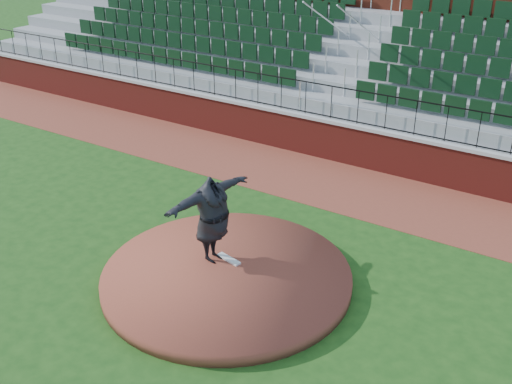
# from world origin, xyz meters

# --- Properties ---
(ground) EXTENTS (90.00, 90.00, 0.00)m
(ground) POSITION_xyz_m (0.00, 0.00, 0.00)
(ground) COLOR #1B4513
(ground) RESTS_ON ground
(warning_track) EXTENTS (34.00, 3.20, 0.01)m
(warning_track) POSITION_xyz_m (0.00, 5.40, 0.01)
(warning_track) COLOR brown
(warning_track) RESTS_ON ground
(field_wall) EXTENTS (34.00, 0.35, 1.20)m
(field_wall) POSITION_xyz_m (0.00, 7.00, 0.60)
(field_wall) COLOR maroon
(field_wall) RESTS_ON ground
(wall_cap) EXTENTS (34.00, 0.45, 0.10)m
(wall_cap) POSITION_xyz_m (0.00, 7.00, 1.25)
(wall_cap) COLOR #B7B7B7
(wall_cap) RESTS_ON field_wall
(wall_railing) EXTENTS (34.00, 0.05, 1.00)m
(wall_railing) POSITION_xyz_m (0.00, 7.00, 1.80)
(wall_railing) COLOR black
(wall_railing) RESTS_ON wall_cap
(seating_stands) EXTENTS (34.00, 5.10, 4.60)m
(seating_stands) POSITION_xyz_m (0.00, 9.72, 2.30)
(seating_stands) COLOR gray
(seating_stands) RESTS_ON ground
(concourse_wall) EXTENTS (34.00, 0.50, 5.50)m
(concourse_wall) POSITION_xyz_m (0.00, 12.52, 2.75)
(concourse_wall) COLOR maroon
(concourse_wall) RESTS_ON ground
(pitchers_mound) EXTENTS (5.29, 5.29, 0.25)m
(pitchers_mound) POSITION_xyz_m (0.40, -0.26, 0.12)
(pitchers_mound) COLOR brown
(pitchers_mound) RESTS_ON ground
(pitching_rubber) EXTENTS (0.64, 0.28, 0.04)m
(pitching_rubber) POSITION_xyz_m (0.17, 0.15, 0.27)
(pitching_rubber) COLOR white
(pitching_rubber) RESTS_ON pitchers_mound
(pitcher) EXTENTS (0.95, 2.50, 1.98)m
(pitcher) POSITION_xyz_m (-0.12, -0.01, 1.24)
(pitcher) COLOR black
(pitcher) RESTS_ON pitchers_mound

